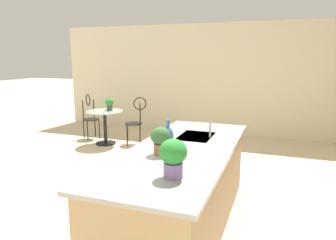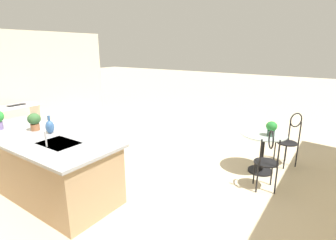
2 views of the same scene
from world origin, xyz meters
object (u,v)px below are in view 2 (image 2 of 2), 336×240
(potted_plant_on_table, at_px, (271,128))
(vase_on_counter, at_px, (50,127))
(bistro_table, at_px, (262,149))
(writing_desk, at_px, (14,115))
(potted_plant_counter_near, at_px, (34,121))
(chair_near_window, at_px, (268,157))
(keyboard, at_px, (16,105))
(chair_by_island, at_px, (290,137))

(potted_plant_on_table, relative_size, vase_on_counter, 0.91)
(bistro_table, distance_m, writing_desk, 6.22)
(potted_plant_on_table, xyz_separation_m, potted_plant_counter_near, (3.14, 2.43, 0.19))
(potted_plant_on_table, height_order, vase_on_counter, vase_on_counter)
(bistro_table, xyz_separation_m, chair_near_window, (-0.24, 0.64, 0.13))
(chair_near_window, height_order, keyboard, chair_near_window)
(writing_desk, height_order, vase_on_counter, vase_on_counter)
(bistro_table, relative_size, potted_plant_counter_near, 2.83)
(chair_by_island, distance_m, potted_plant_on_table, 0.77)
(chair_by_island, distance_m, writing_desk, 6.71)
(vase_on_counter, bearing_deg, potted_plant_counter_near, 7.73)
(chair_by_island, distance_m, potted_plant_counter_near, 4.59)
(potted_plant_counter_near, bearing_deg, bistro_table, -140.44)
(bistro_table, height_order, chair_by_island, chair_by_island)
(chair_near_window, distance_m, potted_plant_on_table, 0.67)
(keyboard, bearing_deg, bistro_table, -167.95)
(chair_near_window, height_order, potted_plant_on_table, chair_near_window)
(bistro_table, bearing_deg, chair_by_island, -119.41)
(chair_near_window, bearing_deg, bistro_table, -69.23)
(bistro_table, bearing_deg, potted_plant_counter_near, 39.56)
(chair_near_window, bearing_deg, writing_desk, 6.87)
(bistro_table, relative_size, potted_plant_on_table, 3.06)
(chair_by_island, bearing_deg, bistro_table, 60.59)
(bistro_table, xyz_separation_m, keyboard, (6.08, 1.30, 0.31))
(chair_near_window, distance_m, chair_by_island, 1.25)
(chair_near_window, xyz_separation_m, potted_plant_counter_near, (3.25, 1.85, 0.51))
(bistro_table, relative_size, chair_by_island, 0.77)
(chair_near_window, height_order, vase_on_counter, vase_on_counter)
(chair_by_island, xyz_separation_m, writing_desk, (6.40, 2.01, -0.06))
(potted_plant_on_table, xyz_separation_m, vase_on_counter, (2.79, 2.38, 0.14))
(keyboard, relative_size, potted_plant_on_table, 1.68)
(chair_near_window, distance_m, keyboard, 6.36)
(keyboard, distance_m, potted_plant_counter_near, 3.31)
(potted_plant_counter_near, bearing_deg, chair_by_island, -137.28)
(keyboard, relative_size, vase_on_counter, 1.53)
(potted_plant_on_table, bearing_deg, writing_desk, 12.24)
(writing_desk, distance_m, potted_plant_on_table, 6.34)
(bistro_table, bearing_deg, keyboard, 12.05)
(writing_desk, bearing_deg, chair_near_window, -173.13)
(potted_plant_counter_near, bearing_deg, keyboard, -21.15)
(writing_desk, relative_size, keyboard, 2.73)
(writing_desk, distance_m, vase_on_counter, 3.59)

